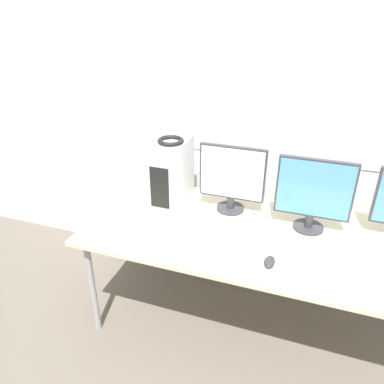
{
  "coord_description": "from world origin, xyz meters",
  "views": [
    {
      "loc": [
        0.17,
        -1.43,
        1.98
      ],
      "look_at": [
        -0.49,
        0.46,
        0.94
      ],
      "focal_mm": 35.0,
      "sensor_mm": 36.0,
      "label": 1
    }
  ],
  "objects_px": {
    "monitor_right_near": "(314,194)",
    "monitor_main": "(232,178)",
    "pc_tower": "(172,175)",
    "keyboard": "(217,251)",
    "headphones": "(171,141)",
    "mouse": "(269,262)",
    "cell_phone": "(131,213)"
  },
  "relations": [
    {
      "from": "monitor_right_near",
      "to": "monitor_main",
      "type": "bearing_deg",
      "value": 172.4
    },
    {
      "from": "pc_tower",
      "to": "keyboard",
      "type": "distance_m",
      "value": 0.63
    },
    {
      "from": "keyboard",
      "to": "monitor_main",
      "type": "bearing_deg",
      "value": 95.78
    },
    {
      "from": "headphones",
      "to": "mouse",
      "type": "distance_m",
      "value": 0.94
    },
    {
      "from": "monitor_right_near",
      "to": "cell_phone",
      "type": "relative_size",
      "value": 3.49
    },
    {
      "from": "pc_tower",
      "to": "cell_phone",
      "type": "relative_size",
      "value": 3.44
    },
    {
      "from": "headphones",
      "to": "monitor_right_near",
      "type": "xyz_separation_m",
      "value": [
        0.89,
        0.0,
        -0.22
      ]
    },
    {
      "from": "pc_tower",
      "to": "keyboard",
      "type": "xyz_separation_m",
      "value": [
        0.43,
        -0.41,
        -0.21
      ]
    },
    {
      "from": "monitor_right_near",
      "to": "mouse",
      "type": "xyz_separation_m",
      "value": [
        -0.17,
        -0.42,
        -0.22
      ]
    },
    {
      "from": "monitor_main",
      "to": "keyboard",
      "type": "relative_size",
      "value": 0.98
    },
    {
      "from": "pc_tower",
      "to": "keyboard",
      "type": "bearing_deg",
      "value": -43.52
    },
    {
      "from": "keyboard",
      "to": "monitor_right_near",
      "type": "bearing_deg",
      "value": 42.54
    },
    {
      "from": "monitor_right_near",
      "to": "cell_phone",
      "type": "height_order",
      "value": "monitor_right_near"
    },
    {
      "from": "cell_phone",
      "to": "mouse",
      "type": "bearing_deg",
      "value": -19.4
    },
    {
      "from": "headphones",
      "to": "cell_phone",
      "type": "distance_m",
      "value": 0.54
    },
    {
      "from": "mouse",
      "to": "pc_tower",
      "type": "bearing_deg",
      "value": 149.79
    },
    {
      "from": "pc_tower",
      "to": "monitor_right_near",
      "type": "height_order",
      "value": "monitor_right_near"
    },
    {
      "from": "monitor_right_near",
      "to": "mouse",
      "type": "bearing_deg",
      "value": -111.58
    },
    {
      "from": "monitor_main",
      "to": "cell_phone",
      "type": "distance_m",
      "value": 0.69
    },
    {
      "from": "pc_tower",
      "to": "monitor_main",
      "type": "bearing_deg",
      "value": 10.75
    },
    {
      "from": "cell_phone",
      "to": "monitor_right_near",
      "type": "bearing_deg",
      "value": 4.42
    },
    {
      "from": "monitor_main",
      "to": "keyboard",
      "type": "xyz_separation_m",
      "value": [
        0.05,
        -0.48,
        -0.22
      ]
    },
    {
      "from": "headphones",
      "to": "keyboard",
      "type": "bearing_deg",
      "value": -43.58
    },
    {
      "from": "keyboard",
      "to": "mouse",
      "type": "xyz_separation_m",
      "value": [
        0.29,
        -0.01,
        0.0
      ]
    },
    {
      "from": "monitor_main",
      "to": "cell_phone",
      "type": "height_order",
      "value": "monitor_main"
    },
    {
      "from": "monitor_main",
      "to": "cell_phone",
      "type": "relative_size",
      "value": 3.42
    },
    {
      "from": "pc_tower",
      "to": "mouse",
      "type": "relative_size",
      "value": 4.21
    },
    {
      "from": "monitor_main",
      "to": "headphones",
      "type": "bearing_deg",
      "value": -169.38
    },
    {
      "from": "headphones",
      "to": "cell_phone",
      "type": "xyz_separation_m",
      "value": [
        -0.21,
        -0.2,
        -0.45
      ]
    },
    {
      "from": "keyboard",
      "to": "cell_phone",
      "type": "bearing_deg",
      "value": 161.97
    },
    {
      "from": "cell_phone",
      "to": "headphones",
      "type": "bearing_deg",
      "value": 37.39
    },
    {
      "from": "pc_tower",
      "to": "headphones",
      "type": "bearing_deg",
      "value": 90.0
    }
  ]
}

